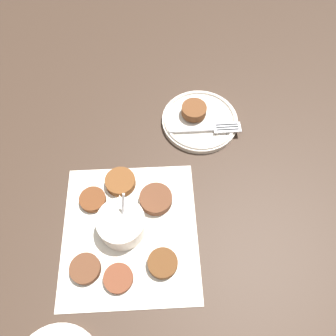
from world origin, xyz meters
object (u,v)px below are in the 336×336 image
object	(u,v)px
serving_plate	(200,120)
fork	(213,128)
sauce_bowl	(122,224)
fritter_on_plate	(194,110)

from	to	relation	value
serving_plate	fork	xyz separation A→B (m)	(-0.04, -0.03, 0.01)
sauce_bowl	fork	xyz separation A→B (m)	(0.22, -0.22, -0.00)
sauce_bowl	fritter_on_plate	xyz separation A→B (m)	(0.27, -0.19, 0.00)
fritter_on_plate	fork	distance (m)	0.07
serving_plate	fork	world-z (taller)	fork
fritter_on_plate	fork	xyz separation A→B (m)	(-0.05, -0.04, -0.01)
sauce_bowl	fork	size ratio (longest dim) A/B	0.61
serving_plate	fritter_on_plate	distance (m)	0.03
serving_plate	fork	size ratio (longest dim) A/B	1.08
sauce_bowl	fork	distance (m)	0.31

